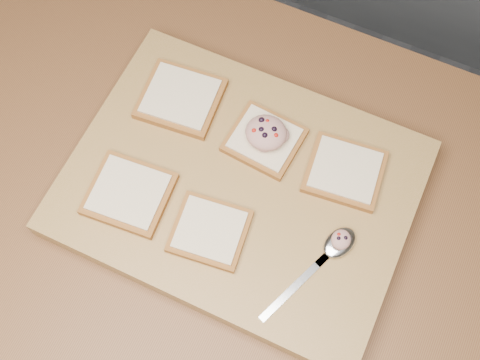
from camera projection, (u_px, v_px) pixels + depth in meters
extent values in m
plane|color=#515459|center=(293.00, 327.00, 1.82)|extent=(4.00, 4.00, 0.00)
cube|color=slate|center=(308.00, 298.00, 1.43)|extent=(1.90, 0.75, 0.84)
cube|color=brown|center=(335.00, 242.00, 1.02)|extent=(2.00, 0.80, 0.06)
cube|color=#A17645|center=(240.00, 188.00, 1.00)|extent=(0.55, 0.42, 0.04)
cube|color=#9E5B29|center=(181.00, 99.00, 1.03)|extent=(0.14, 0.13, 0.01)
cube|color=#F6E1BB|center=(180.00, 96.00, 1.02)|extent=(0.12, 0.11, 0.00)
cube|color=#9E5B29|center=(264.00, 140.00, 1.00)|extent=(0.12, 0.11, 0.01)
cube|color=#F6E1BB|center=(265.00, 138.00, 0.99)|extent=(0.11, 0.10, 0.00)
cube|color=#9E5B29|center=(345.00, 172.00, 0.98)|extent=(0.13, 0.12, 0.01)
cube|color=#F6E1BB|center=(346.00, 169.00, 0.97)|extent=(0.11, 0.10, 0.00)
cube|color=#9E5B29|center=(129.00, 194.00, 0.96)|extent=(0.14, 0.13, 0.01)
cube|color=#F6E1BB|center=(128.00, 192.00, 0.95)|extent=(0.12, 0.11, 0.00)
cube|color=#9E5B29|center=(210.00, 231.00, 0.94)|extent=(0.12, 0.12, 0.01)
cube|color=#F6E1BB|center=(210.00, 230.00, 0.93)|extent=(0.11, 0.10, 0.00)
ellipsoid|color=tan|center=(266.00, 133.00, 0.98)|extent=(0.07, 0.07, 0.03)
sphere|color=black|center=(274.00, 129.00, 0.97)|extent=(0.01, 0.01, 0.01)
sphere|color=black|center=(262.00, 120.00, 0.97)|extent=(0.01, 0.01, 0.01)
sphere|color=black|center=(265.00, 135.00, 0.96)|extent=(0.01, 0.01, 0.01)
sphere|color=black|center=(261.00, 130.00, 0.97)|extent=(0.01, 0.01, 0.01)
sphere|color=#A5140C|center=(276.00, 135.00, 0.96)|extent=(0.01, 0.01, 0.01)
sphere|color=#A5140C|center=(267.00, 122.00, 0.97)|extent=(0.01, 0.01, 0.01)
sphere|color=#A5140C|center=(254.00, 131.00, 0.97)|extent=(0.01, 0.01, 0.01)
ellipsoid|color=silver|center=(340.00, 242.00, 0.93)|extent=(0.06, 0.07, 0.01)
cube|color=silver|center=(326.00, 256.00, 0.93)|extent=(0.02, 0.04, 0.00)
cube|color=silver|center=(296.00, 285.00, 0.91)|extent=(0.07, 0.14, 0.00)
ellipsoid|color=tan|center=(341.00, 240.00, 0.92)|extent=(0.03, 0.03, 0.02)
sphere|color=black|center=(346.00, 238.00, 0.91)|extent=(0.01, 0.01, 0.01)
sphere|color=black|center=(339.00, 238.00, 0.91)|extent=(0.01, 0.01, 0.01)
sphere|color=#A5140C|center=(339.00, 234.00, 0.91)|extent=(0.01, 0.01, 0.01)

